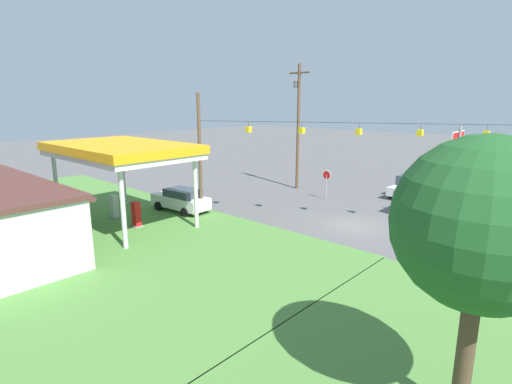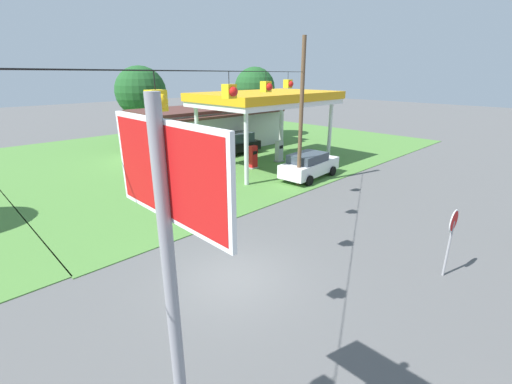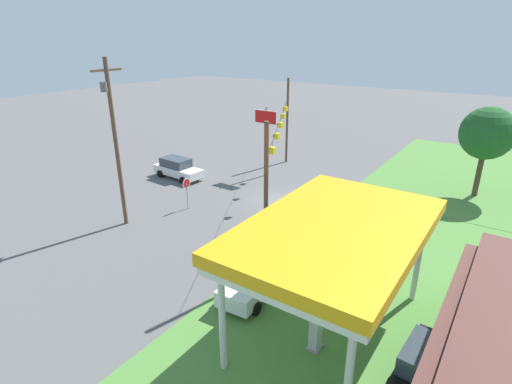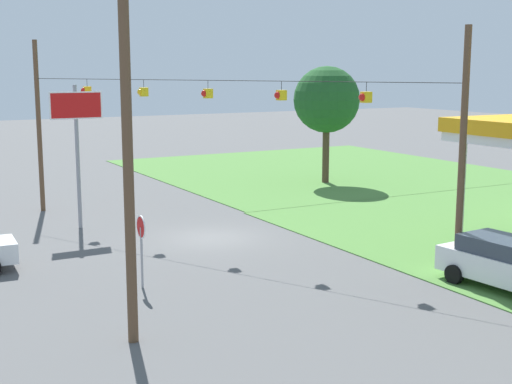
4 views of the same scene
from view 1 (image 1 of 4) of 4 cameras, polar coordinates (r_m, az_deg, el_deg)
name	(u,v)px [view 1 (image 1 of 4)]	position (r m, az deg, el deg)	size (l,w,h in m)	color
ground_plane	(353,226)	(27.65, 13.74, -4.71)	(160.00, 160.00, 0.00)	#565656
gas_station_canopy	(120,151)	(27.96, -18.82, 5.56)	(10.40, 6.56, 5.46)	silver
fuel_pump_near	(136,215)	(27.52, -16.73, -3.19)	(0.71, 0.56, 1.72)	gray
fuel_pump_far	(114,207)	(29.96, -19.60, -2.10)	(0.71, 0.56, 1.72)	gray
car_at_pumps_front	(181,199)	(30.66, -10.66, -1.05)	(4.89, 2.40, 1.74)	white
car_at_pumps_rear	(53,221)	(27.70, -27.05, -3.69)	(4.23, 2.31, 1.89)	black
car_on_crossroad	(411,186)	(37.31, 21.23, 0.85)	(2.32, 5.18, 1.89)	white
stop_sign_roadside	(327,178)	(34.09, 10.04, 1.93)	(0.80, 0.08, 2.50)	#99999E
stop_sign_overhead	(457,155)	(28.96, 26.73, 4.77)	(0.22, 2.39, 6.59)	gray
utility_pole_main	(298,121)	(37.61, 6.02, 10.04)	(2.20, 0.44, 11.44)	brown
signal_span_gantry	(358,154)	(26.63, 14.31, 5.29)	(19.73, 10.24, 8.75)	brown
tree_west_verge	(482,225)	(10.79, 29.60, -4.12)	(4.23, 4.23, 7.50)	#4C3828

